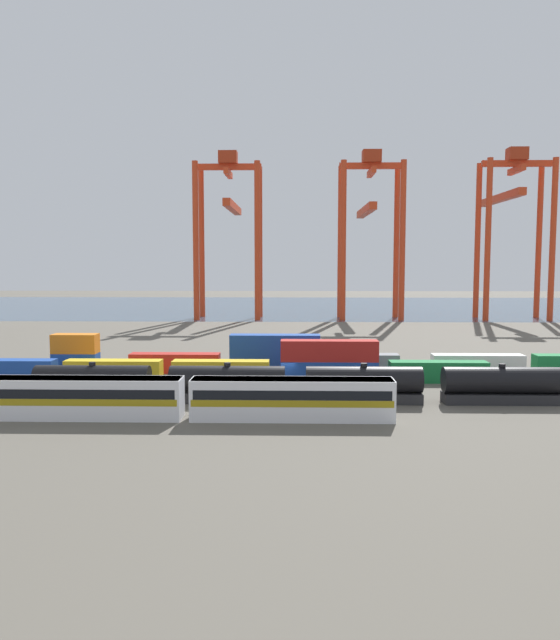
# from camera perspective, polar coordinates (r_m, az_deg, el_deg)

# --- Properties ---
(ground_plane) EXTENTS (420.00, 420.00, 0.00)m
(ground_plane) POSITION_cam_1_polar(r_m,az_deg,el_deg) (116.67, 0.80, -2.01)
(ground_plane) COLOR #5B564C
(harbour_water) EXTENTS (400.00, 110.00, 0.01)m
(harbour_water) POSITION_cam_1_polar(r_m,az_deg,el_deg) (210.42, 1.09, 1.25)
(harbour_water) COLOR #384C60
(harbour_water) RESTS_ON ground_plane
(passenger_train) EXTENTS (39.24, 3.14, 3.90)m
(passenger_train) POSITION_cam_1_polar(r_m,az_deg,el_deg) (59.98, -8.58, -6.98)
(passenger_train) COLOR silver
(passenger_train) RESTS_ON ground_plane
(freight_tank_row) EXTENTS (55.75, 2.77, 4.23)m
(freight_tank_row) POSITION_cam_1_polar(r_m,az_deg,el_deg) (66.27, 1.43, -5.89)
(freight_tank_row) COLOR #232326
(freight_tank_row) RESTS_ON ground_plane
(shipping_container_0) EXTENTS (12.10, 2.44, 2.60)m
(shipping_container_0) POSITION_cam_1_polar(r_m,az_deg,el_deg) (86.01, -23.77, -4.21)
(shipping_container_0) COLOR #1C4299
(shipping_container_0) RESTS_ON ground_plane
(shipping_container_1) EXTENTS (12.10, 2.44, 2.60)m
(shipping_container_1) POSITION_cam_1_polar(r_m,az_deg,el_deg) (81.19, -15.04, -4.48)
(shipping_container_1) COLOR gold
(shipping_container_1) RESTS_ON ground_plane
(shipping_container_2) EXTENTS (12.10, 2.44, 2.60)m
(shipping_container_2) POSITION_cam_1_polar(r_m,az_deg,el_deg) (78.44, -5.45, -4.66)
(shipping_container_2) COLOR gold
(shipping_container_2) RESTS_ON ground_plane
(shipping_container_3) EXTENTS (12.10, 2.44, 2.60)m
(shipping_container_3) POSITION_cam_1_polar(r_m,az_deg,el_deg) (78.00, 4.54, -4.71)
(shipping_container_3) COLOR #1C4299
(shipping_container_3) RESTS_ON ground_plane
(shipping_container_4) EXTENTS (12.10, 2.44, 2.60)m
(shipping_container_4) POSITION_cam_1_polar(r_m,az_deg,el_deg) (77.59, 4.55, -2.82)
(shipping_container_4) COLOR #AD211C
(shipping_container_4) RESTS_ON shipping_container_3
(shipping_container_5) EXTENTS (12.10, 2.44, 2.60)m
(shipping_container_5) POSITION_cam_1_polar(r_m,az_deg,el_deg) (79.89, 14.34, -4.62)
(shipping_container_5) COLOR #197538
(shipping_container_5) RESTS_ON ground_plane
(shipping_container_6) EXTENTS (6.04, 2.44, 2.60)m
(shipping_container_6) POSITION_cam_1_polar(r_m,az_deg,el_deg) (88.89, -18.26, -3.73)
(shipping_container_6) COLOR #1C4299
(shipping_container_6) RESTS_ON ground_plane
(shipping_container_7) EXTENTS (6.04, 2.44, 2.60)m
(shipping_container_7) POSITION_cam_1_polar(r_m,az_deg,el_deg) (88.53, -18.31, -2.07)
(shipping_container_7) COLOR orange
(shipping_container_7) RESTS_ON shipping_container_6
(shipping_container_8) EXTENTS (12.10, 2.44, 2.60)m
(shipping_container_8) POSITION_cam_1_polar(r_m,az_deg,el_deg) (85.30, -9.63, -3.91)
(shipping_container_8) COLOR #AD211C
(shipping_container_8) RESTS_ON ground_plane
(shipping_container_9) EXTENTS (12.10, 2.44, 2.60)m
(shipping_container_9) POSITION_cam_1_polar(r_m,az_deg,el_deg) (83.77, -0.46, -4.00)
(shipping_container_9) COLOR #1C4299
(shipping_container_9) RESTS_ON ground_plane
(shipping_container_10) EXTENTS (12.10, 2.44, 2.60)m
(shipping_container_10) POSITION_cam_1_polar(r_m,az_deg,el_deg) (83.39, -0.46, -2.24)
(shipping_container_10) COLOR #1C4299
(shipping_container_10) RESTS_ON shipping_container_9
(shipping_container_11) EXTENTS (6.04, 2.44, 2.60)m
(shipping_container_11) POSITION_cam_1_polar(r_m,az_deg,el_deg) (84.42, 8.81, -3.99)
(shipping_container_11) COLOR slate
(shipping_container_11) RESTS_ON ground_plane
(shipping_container_12) EXTENTS (12.10, 2.44, 2.60)m
(shipping_container_12) POSITION_cam_1_polar(r_m,az_deg,el_deg) (87.20, 17.70, -3.88)
(shipping_container_12) COLOR silver
(shipping_container_12) RESTS_ON ground_plane
(gantry_crane_west) EXTENTS (17.45, 33.71, 43.79)m
(gantry_crane_west) POSITION_cam_1_polar(r_m,az_deg,el_deg) (168.40, -4.67, 9.20)
(gantry_crane_west) COLOR red
(gantry_crane_west) RESTS_ON ground_plane
(gantry_crane_central) EXTENTS (16.71, 33.51, 43.91)m
(gantry_crane_central) POSITION_cam_1_polar(r_m,az_deg,el_deg) (168.62, 8.25, 9.08)
(gantry_crane_central) COLOR red
(gantry_crane_central) RESTS_ON ground_plane
(gantry_crane_east) EXTENTS (17.96, 34.39, 44.36)m
(gantry_crane_east) POSITION_cam_1_polar(r_m,az_deg,el_deg) (177.15, 20.51, 8.95)
(gantry_crane_east) COLOR red
(gantry_crane_east) RESTS_ON ground_plane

